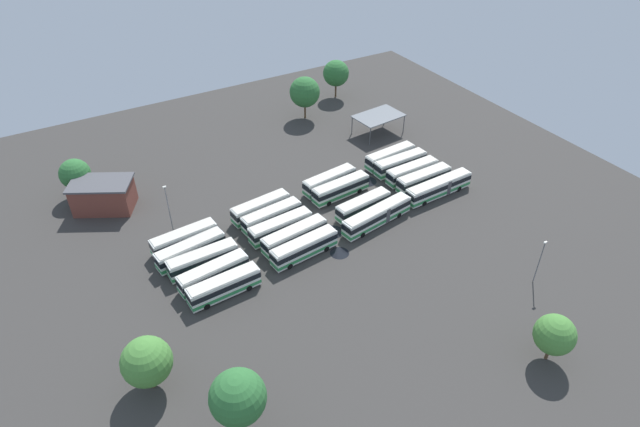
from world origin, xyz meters
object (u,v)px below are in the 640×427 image
tree_north_edge (555,335)px  bus_row1_slot4 (377,216)px  bus_row0_slot4 (439,187)px  bus_row2_slot0 (261,208)px  tree_northeast (305,92)px  bus_row3_slot0 (184,239)px  bus_row3_slot4 (224,286)px  bus_row3_slot2 (203,260)px  bus_row2_slot2 (281,227)px  bus_row0_slot1 (400,163)px  lamp_post_near_entrance (169,208)px  bus_row3_slot3 (213,273)px  tree_west_edge (147,362)px  bus_row0_slot0 (390,157)px  bus_row2_slot4 (304,248)px  bus_row2_slot1 (272,217)px  bus_row1_slot3 (363,206)px  bus_row0_slot3 (424,179)px  bus_row3_slot1 (191,250)px  tree_east_edge (75,174)px  lamp_post_mid_lot (540,260)px  bus_row1_slot1 (341,189)px  tree_south_edge (238,397)px  depot_building (103,195)px  tree_northwest (336,73)px  bus_row1_slot0 (329,181)px  maintenance_shelter (379,116)px  bus_row2_slot3 (294,236)px

tree_north_edge → bus_row1_slot4: bearing=-85.9°
bus_row0_slot4 → bus_row2_slot0: (31.50, -10.88, -0.00)m
bus_row1_slot4 → tree_northeast: 43.38m
bus_row3_slot0 → bus_row3_slot4: 13.67m
bus_row3_slot2 → bus_row2_slot2: bearing=-174.8°
bus_row0_slot1 → bus_row1_slot4: bearing=40.2°
lamp_post_near_entrance → bus_row3_slot3: bearing=95.9°
bus_row0_slot1 → lamp_post_near_entrance: 45.81m
bus_row3_slot3 → tree_west_edge: tree_west_edge is taller
bus_row0_slot4 → lamp_post_near_entrance: bearing=-17.1°
bus_row0_slot0 → bus_row2_slot4: (28.92, 16.06, 0.00)m
bus_row0_slot4 → bus_row2_slot1: size_ratio=1.28×
bus_row1_slot3 → tree_west_edge: tree_west_edge is taller
bus_row1_slot4 → bus_row3_slot0: (30.98, -10.84, -0.00)m
bus_row0_slot1 → bus_row3_slot4: bearing=18.6°
bus_row0_slot3 → bus_row2_slot4: (29.48, 6.11, 0.00)m
bus_row3_slot1 → tree_northeast: tree_northeast is taller
bus_row3_slot4 → tree_west_edge: tree_west_edge is taller
bus_row0_slot4 → bus_row3_slot2: bearing=-3.7°
bus_row3_slot3 → tree_east_edge: bearing=-69.4°
bus_row2_slot2 → tree_west_edge: 33.63m
bus_row0_slot3 → bus_row3_slot1: 45.54m
bus_row0_slot1 → bus_row3_slot3: same height
bus_row0_slot1 → tree_north_edge: 48.57m
tree_east_edge → tree_west_edge: size_ratio=0.97×
tree_north_edge → tree_east_edge: (45.34, -70.18, 0.34)m
bus_row3_slot3 → bus_row3_slot2: bearing=-85.3°
bus_row3_slot1 → tree_east_edge: bearing=-66.8°
bus_row1_slot4 → bus_row3_slot4: (29.59, 2.76, -0.00)m
bus_row2_slot4 → lamp_post_mid_lot: (-27.38, 23.10, 2.63)m
bus_row1_slot1 → bus_row3_slot3: 30.54m
bus_row0_slot4 → tree_south_edge: bearing=26.6°
bus_row1_slot4 → depot_building: 49.09m
bus_row1_slot1 → bus_row3_slot1: size_ratio=1.00×
bus_row3_slot2 → bus_row0_slot4: bearing=176.3°
bus_row3_slot2 → tree_west_edge: bearing=52.9°
bus_row3_slot1 → tree_northwest: 66.67m
bus_row1_slot1 → bus_row3_slot1: same height
bus_row3_slot3 → tree_east_edge: 36.84m
bus_row1_slot0 → lamp_post_mid_lot: lamp_post_mid_lot is taller
bus_row0_slot3 → maintenance_shelter: bearing=-103.0°
bus_row2_slot4 → tree_northwest: size_ratio=1.25×
bus_row2_slot2 → tree_northeast: size_ratio=1.15×
bus_row2_slot2 → lamp_post_mid_lot: lamp_post_mid_lot is taller
bus_row2_slot3 → bus_row0_slot0: bearing=-156.3°
bus_row3_slot3 → tree_west_edge: bearing=45.6°
maintenance_shelter → tree_north_edge: bearing=74.8°
bus_row3_slot2 → bus_row2_slot0: bearing=-150.0°
lamp_post_mid_lot → tree_south_edge: 48.68m
lamp_post_mid_lot → tree_northeast: tree_northeast is taller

